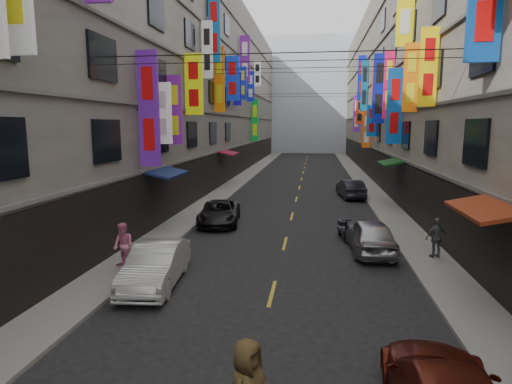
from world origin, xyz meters
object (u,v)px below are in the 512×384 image
(car_right_far, at_px, (351,189))
(pedestrian_lfar, at_px, (123,246))
(car_left_mid, at_px, (156,265))
(car_right_mid, at_px, (370,236))
(pedestrian_rfar, at_px, (437,238))
(scooter_far_right, at_px, (343,230))
(car_left_far, at_px, (219,213))

(car_right_far, height_order, pedestrian_lfar, pedestrian_lfar)
(car_left_mid, height_order, car_right_mid, car_right_mid)
(car_left_mid, distance_m, pedestrian_rfar, 11.04)
(scooter_far_right, bearing_deg, car_left_mid, 36.92)
(car_right_mid, height_order, pedestrian_rfar, pedestrian_rfar)
(car_right_far, bearing_deg, car_left_far, 42.47)
(car_left_far, bearing_deg, pedestrian_rfar, -33.83)
(scooter_far_right, height_order, pedestrian_lfar, pedestrian_lfar)
(scooter_far_right, xyz_separation_m, car_right_mid, (1.01, -2.06, 0.30))
(car_right_mid, bearing_deg, scooter_far_right, -67.43)
(scooter_far_right, height_order, car_right_mid, car_right_mid)
(scooter_far_right, relative_size, pedestrian_rfar, 1.10)
(scooter_far_right, relative_size, car_left_far, 0.39)
(pedestrian_rfar, bearing_deg, car_left_far, -43.94)
(pedestrian_lfar, bearing_deg, pedestrian_rfar, 43.00)
(car_right_mid, height_order, car_right_far, car_right_mid)
(scooter_far_right, height_order, car_right_far, car_right_far)
(car_left_far, relative_size, pedestrian_lfar, 2.67)
(scooter_far_right, height_order, car_left_mid, car_left_mid)
(car_left_mid, xyz_separation_m, car_right_mid, (7.72, 4.94, 0.02))
(car_right_far, distance_m, pedestrian_lfar, 20.22)
(scooter_far_right, distance_m, car_left_mid, 9.70)
(scooter_far_right, xyz_separation_m, pedestrian_rfar, (3.51, -2.85, 0.49))
(car_right_mid, xyz_separation_m, pedestrian_lfar, (-9.46, -3.67, 0.23))
(car_left_far, distance_m, pedestrian_rfar, 11.33)
(car_left_mid, bearing_deg, car_right_mid, 27.33)
(car_right_mid, bearing_deg, car_left_far, -33.25)
(car_right_mid, distance_m, pedestrian_rfar, 2.63)
(car_right_far, bearing_deg, pedestrian_rfar, 90.03)
(car_right_mid, xyz_separation_m, pedestrian_rfar, (2.51, -0.79, 0.20))
(scooter_far_right, height_order, car_left_far, car_left_far)
(car_left_far, distance_m, car_right_mid, 8.74)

